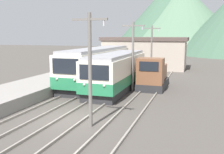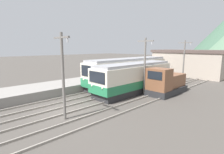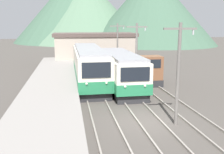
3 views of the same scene
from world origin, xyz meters
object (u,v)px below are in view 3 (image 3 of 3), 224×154
object	(u,v)px
commuter_train_center	(120,72)
catenary_mast_mid	(136,53)
commuter_train_left	(89,67)
catenary_mast_near	(178,70)
catenary_mast_far	(118,45)
shunting_locomotive	(145,71)

from	to	relation	value
commuter_train_center	catenary_mast_mid	world-z (taller)	catenary_mast_mid
commuter_train_left	catenary_mast_mid	xyz separation A→B (m)	(4.31, -2.53, 1.67)
commuter_train_center	catenary_mast_mid	size ratio (longest dim) A/B	1.83
catenary_mast_near	catenary_mast_mid	xyz separation A→B (m)	(0.00, 9.66, 0.00)
commuter_train_left	catenary_mast_far	world-z (taller)	catenary_mast_far
commuter_train_center	catenary_mast_near	xyz separation A→B (m)	(1.51, -9.82, 1.80)
shunting_locomotive	catenary_mast_mid	xyz separation A→B (m)	(-1.49, -2.02, 2.18)
catenary_mast_far	commuter_train_center	bearing A→B (deg)	-99.03
commuter_train_left	commuter_train_center	size ratio (longest dim) A/B	1.24
catenary_mast_near	catenary_mast_far	bearing A→B (deg)	90.00
shunting_locomotive	catenary_mast_near	distance (m)	11.97
commuter_train_left	catenary_mast_mid	distance (m)	5.27
catenary_mast_mid	catenary_mast_far	size ratio (longest dim) A/B	1.00
catenary_mast_near	catenary_mast_mid	bearing A→B (deg)	90.00
commuter_train_center	catenary_mast_near	distance (m)	10.09
catenary_mast_near	catenary_mast_far	world-z (taller)	same
shunting_locomotive	catenary_mast_far	bearing A→B (deg)	101.05
shunting_locomotive	catenary_mast_near	world-z (taller)	catenary_mast_near
catenary_mast_far	commuter_train_left	bearing A→B (deg)	-121.17
catenary_mast_near	catenary_mast_mid	distance (m)	9.66
shunting_locomotive	catenary_mast_mid	world-z (taller)	catenary_mast_mid
commuter_train_center	catenary_mast_near	world-z (taller)	catenary_mast_near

